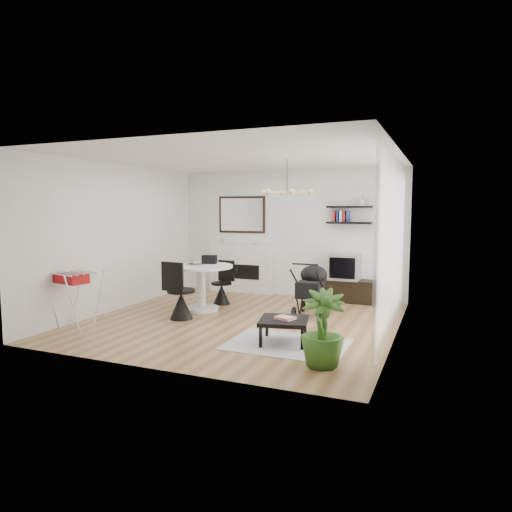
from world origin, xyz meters
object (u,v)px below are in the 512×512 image
at_px(crt_tv, 345,267).
at_px(potted_plant, 322,328).
at_px(tv_console, 347,291).
at_px(dining_table, 201,281).
at_px(stroller, 312,291).
at_px(fireplace, 241,262).
at_px(drying_rack, 75,299).
at_px(coffee_table, 284,322).

xyz_separation_m(crt_tv, potted_plant, (0.54, -3.92, -0.25)).
distance_m(tv_console, potted_plant, 3.96).
bearing_deg(dining_table, stroller, 12.47).
bearing_deg(potted_plant, fireplace, 125.64).
height_order(drying_rack, potted_plant, potted_plant).
xyz_separation_m(drying_rack, coffee_table, (3.26, 0.54, -0.17)).
bearing_deg(stroller, potted_plant, -71.77).
distance_m(fireplace, stroller, 2.61).
height_order(tv_console, potted_plant, potted_plant).
xyz_separation_m(fireplace, crt_tv, (2.37, -0.15, 0.03)).
bearing_deg(dining_table, tv_console, 38.33).
bearing_deg(tv_console, coffee_table, -94.37).
bearing_deg(crt_tv, potted_plant, -82.12).
relative_size(crt_tv, stroller, 0.61).
xyz_separation_m(fireplace, stroller, (2.08, -1.55, -0.26)).
xyz_separation_m(crt_tv, stroller, (-0.29, -1.40, -0.29)).
relative_size(drying_rack, stroller, 0.92).
bearing_deg(drying_rack, crt_tv, 60.44).
xyz_separation_m(fireplace, dining_table, (0.10, -1.98, -0.12)).
bearing_deg(coffee_table, dining_table, 146.73).
xyz_separation_m(crt_tv, dining_table, (-2.27, -1.84, -0.16)).
height_order(coffee_table, potted_plant, potted_plant).
bearing_deg(dining_table, crt_tv, 38.91).
bearing_deg(crt_tv, dining_table, -141.09).
height_order(crt_tv, coffee_table, crt_tv).
xyz_separation_m(stroller, potted_plant, (0.84, -2.52, 0.04)).
bearing_deg(coffee_table, stroller, 93.21).
xyz_separation_m(drying_rack, stroller, (3.16, 2.35, -0.06)).
bearing_deg(crt_tv, coffee_table, -93.44).
distance_m(fireplace, tv_console, 2.47).
height_order(dining_table, drying_rack, drying_rack).
height_order(stroller, potted_plant, stroller).
height_order(drying_rack, stroller, stroller).
relative_size(fireplace, stroller, 2.18).
height_order(tv_console, coffee_table, tv_console).
relative_size(tv_console, potted_plant, 1.30).
relative_size(crt_tv, coffee_table, 0.77).
bearing_deg(coffee_table, crt_tv, 86.56).
height_order(fireplace, stroller, fireplace).
height_order(crt_tv, potted_plant, crt_tv).
bearing_deg(potted_plant, stroller, 108.34).
bearing_deg(tv_console, fireplace, 176.58).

